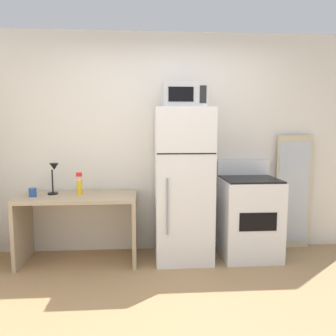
{
  "coord_description": "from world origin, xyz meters",
  "views": [
    {
      "loc": [
        -0.28,
        -2.37,
        1.5
      ],
      "look_at": [
        -0.04,
        1.1,
        1.07
      ],
      "focal_mm": 35.87,
      "sensor_mm": 36.0,
      "label": 1
    }
  ],
  "objects_px": {
    "coffee_mug": "(33,192)",
    "desk": "(79,214)",
    "desk_lamp": "(54,173)",
    "refrigerator": "(183,185)",
    "oven_range": "(249,217)",
    "microwave": "(184,96)",
    "leaning_mirror": "(293,192)",
    "spray_bottle": "(80,186)"
  },
  "relations": [
    {
      "from": "refrigerator",
      "to": "microwave",
      "type": "bearing_deg",
      "value": -89.67
    },
    {
      "from": "desk",
      "to": "leaning_mirror",
      "type": "height_order",
      "value": "leaning_mirror"
    },
    {
      "from": "desk",
      "to": "leaning_mirror",
      "type": "bearing_deg",
      "value": 5.76
    },
    {
      "from": "desk_lamp",
      "to": "coffee_mug",
      "type": "relative_size",
      "value": 3.72
    },
    {
      "from": "spray_bottle",
      "to": "oven_range",
      "type": "distance_m",
      "value": 1.97
    },
    {
      "from": "desk",
      "to": "refrigerator",
      "type": "xyz_separation_m",
      "value": [
        1.17,
        -0.0,
        0.32
      ]
    },
    {
      "from": "spray_bottle",
      "to": "desk_lamp",
      "type": "bearing_deg",
      "value": 175.75
    },
    {
      "from": "oven_range",
      "to": "leaning_mirror",
      "type": "distance_m",
      "value": 0.72
    },
    {
      "from": "microwave",
      "to": "oven_range",
      "type": "xyz_separation_m",
      "value": [
        0.77,
        0.03,
        -1.37
      ]
    },
    {
      "from": "desk",
      "to": "desk_lamp",
      "type": "distance_m",
      "value": 0.54
    },
    {
      "from": "microwave",
      "to": "leaning_mirror",
      "type": "relative_size",
      "value": 0.33
    },
    {
      "from": "coffee_mug",
      "to": "spray_bottle",
      "type": "distance_m",
      "value": 0.49
    },
    {
      "from": "desk_lamp",
      "to": "refrigerator",
      "type": "bearing_deg",
      "value": -2.64
    },
    {
      "from": "refrigerator",
      "to": "leaning_mirror",
      "type": "relative_size",
      "value": 1.22
    },
    {
      "from": "desk_lamp",
      "to": "coffee_mug",
      "type": "distance_m",
      "value": 0.3
    },
    {
      "from": "coffee_mug",
      "to": "microwave",
      "type": "distance_m",
      "value": 1.94
    },
    {
      "from": "spray_bottle",
      "to": "oven_range",
      "type": "relative_size",
      "value": 0.23
    },
    {
      "from": "coffee_mug",
      "to": "desk",
      "type": "bearing_deg",
      "value": 4.85
    },
    {
      "from": "microwave",
      "to": "oven_range",
      "type": "height_order",
      "value": "microwave"
    },
    {
      "from": "desk_lamp",
      "to": "oven_range",
      "type": "bearing_deg",
      "value": -1.56
    },
    {
      "from": "desk",
      "to": "coffee_mug",
      "type": "bearing_deg",
      "value": -175.15
    },
    {
      "from": "leaning_mirror",
      "to": "microwave",
      "type": "bearing_deg",
      "value": -168.58
    },
    {
      "from": "desk",
      "to": "spray_bottle",
      "type": "height_order",
      "value": "spray_bottle"
    },
    {
      "from": "spray_bottle",
      "to": "coffee_mug",
      "type": "bearing_deg",
      "value": -170.26
    },
    {
      "from": "refrigerator",
      "to": "microwave",
      "type": "height_order",
      "value": "microwave"
    },
    {
      "from": "coffee_mug",
      "to": "leaning_mirror",
      "type": "xyz_separation_m",
      "value": [
        3.04,
        0.3,
        -0.1
      ]
    },
    {
      "from": "desk_lamp",
      "to": "refrigerator",
      "type": "xyz_separation_m",
      "value": [
        1.44,
        -0.07,
        -0.14
      ]
    },
    {
      "from": "refrigerator",
      "to": "desk",
      "type": "bearing_deg",
      "value": 179.87
    },
    {
      "from": "coffee_mug",
      "to": "refrigerator",
      "type": "distance_m",
      "value": 1.64
    },
    {
      "from": "refrigerator",
      "to": "oven_range",
      "type": "relative_size",
      "value": 1.55
    },
    {
      "from": "coffee_mug",
      "to": "microwave",
      "type": "bearing_deg",
      "value": 0.58
    },
    {
      "from": "desk",
      "to": "leaning_mirror",
      "type": "distance_m",
      "value": 2.58
    },
    {
      "from": "spray_bottle",
      "to": "leaning_mirror",
      "type": "bearing_deg",
      "value": 4.83
    },
    {
      "from": "oven_range",
      "to": "coffee_mug",
      "type": "bearing_deg",
      "value": -178.96
    },
    {
      "from": "refrigerator",
      "to": "oven_range",
      "type": "bearing_deg",
      "value": 0.46
    },
    {
      "from": "desk_lamp",
      "to": "oven_range",
      "type": "xyz_separation_m",
      "value": [
        2.21,
        -0.06,
        -0.52
      ]
    },
    {
      "from": "refrigerator",
      "to": "leaning_mirror",
      "type": "distance_m",
      "value": 1.43
    },
    {
      "from": "desk",
      "to": "leaning_mirror",
      "type": "xyz_separation_m",
      "value": [
        2.57,
        0.26,
        0.17
      ]
    },
    {
      "from": "oven_range",
      "to": "refrigerator",
      "type": "bearing_deg",
      "value": -179.54
    },
    {
      "from": "refrigerator",
      "to": "desk_lamp",
      "type": "bearing_deg",
      "value": 177.36
    },
    {
      "from": "refrigerator",
      "to": "oven_range",
      "type": "distance_m",
      "value": 0.86
    },
    {
      "from": "desk",
      "to": "refrigerator",
      "type": "bearing_deg",
      "value": -0.13
    }
  ]
}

